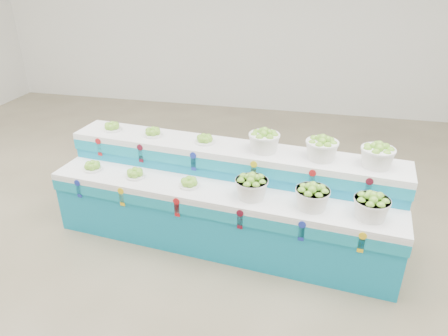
# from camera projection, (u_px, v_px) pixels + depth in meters

# --- Properties ---
(ground) EXTENTS (10.00, 10.00, 0.00)m
(ground) POSITION_uv_depth(u_px,v_px,m) (148.00, 253.00, 4.41)
(ground) COLOR brown
(ground) RESTS_ON ground
(back_wall) EXTENTS (10.00, 0.00, 10.00)m
(back_wall) POSITION_uv_depth(u_px,v_px,m) (239.00, 7.00, 7.85)
(back_wall) COLOR silver
(back_wall) RESTS_ON ground
(display_stand) EXTENTS (3.77, 1.34, 1.02)m
(display_stand) POSITION_uv_depth(u_px,v_px,m) (224.00, 198.00, 4.45)
(display_stand) COLOR #128DB9
(display_stand) RESTS_ON ground
(plate_lower_left) EXTENTS (0.23, 0.23, 0.10)m
(plate_lower_left) POSITION_uv_depth(u_px,v_px,m) (92.00, 166.00, 4.56)
(plate_lower_left) COLOR white
(plate_lower_left) RESTS_ON display_stand
(plate_lower_mid) EXTENTS (0.23, 0.23, 0.10)m
(plate_lower_mid) POSITION_uv_depth(u_px,v_px,m) (135.00, 173.00, 4.41)
(plate_lower_mid) COLOR white
(plate_lower_mid) RESTS_ON display_stand
(plate_lower_right) EXTENTS (0.23, 0.23, 0.10)m
(plate_lower_right) POSITION_uv_depth(u_px,v_px,m) (189.00, 182.00, 4.23)
(plate_lower_right) COLOR white
(plate_lower_right) RESTS_ON display_stand
(basket_lower_left) EXTENTS (0.35, 0.35, 0.24)m
(basket_lower_left) POSITION_uv_depth(u_px,v_px,m) (251.00, 186.00, 4.00)
(basket_lower_left) COLOR silver
(basket_lower_left) RESTS_ON display_stand
(basket_lower_mid) EXTENTS (0.35, 0.35, 0.24)m
(basket_lower_mid) POSITION_uv_depth(u_px,v_px,m) (312.00, 196.00, 3.84)
(basket_lower_mid) COLOR silver
(basket_lower_mid) RESTS_ON display_stand
(basket_lower_right) EXTENTS (0.35, 0.35, 0.24)m
(basket_lower_right) POSITION_uv_depth(u_px,v_px,m) (371.00, 206.00, 3.69)
(basket_lower_right) COLOR silver
(basket_lower_right) RESTS_ON display_stand
(plate_upper_left) EXTENTS (0.23, 0.23, 0.10)m
(plate_upper_left) POSITION_uv_depth(u_px,v_px,m) (112.00, 126.00, 4.81)
(plate_upper_left) COLOR white
(plate_upper_left) RESTS_ON display_stand
(plate_upper_mid) EXTENTS (0.23, 0.23, 0.10)m
(plate_upper_mid) POSITION_uv_depth(u_px,v_px,m) (153.00, 132.00, 4.66)
(plate_upper_mid) COLOR white
(plate_upper_mid) RESTS_ON display_stand
(plate_upper_right) EXTENTS (0.23, 0.23, 0.10)m
(plate_upper_right) POSITION_uv_depth(u_px,v_px,m) (205.00, 139.00, 4.47)
(plate_upper_right) COLOR white
(plate_upper_right) RESTS_ON display_stand
(basket_upper_left) EXTENTS (0.35, 0.35, 0.24)m
(basket_upper_left) POSITION_uv_depth(u_px,v_px,m) (264.00, 140.00, 4.25)
(basket_upper_left) COLOR silver
(basket_upper_left) RESTS_ON display_stand
(basket_upper_mid) EXTENTS (0.35, 0.35, 0.24)m
(basket_upper_mid) POSITION_uv_depth(u_px,v_px,m) (322.00, 148.00, 4.09)
(basket_upper_mid) COLOR silver
(basket_upper_mid) RESTS_ON display_stand
(basket_upper_right) EXTENTS (0.35, 0.35, 0.24)m
(basket_upper_right) POSITION_uv_depth(u_px,v_px,m) (377.00, 155.00, 3.93)
(basket_upper_right) COLOR silver
(basket_upper_right) RESTS_ON display_stand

